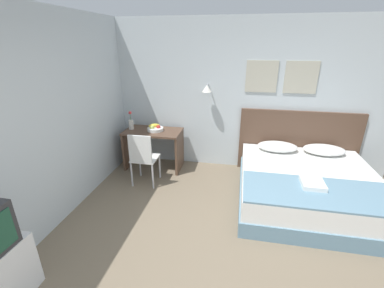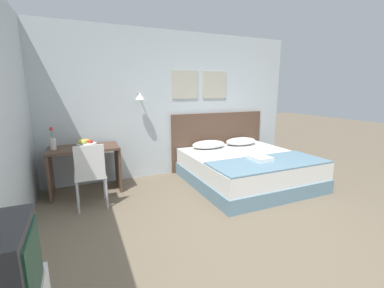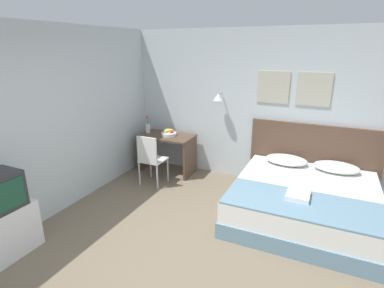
{
  "view_description": "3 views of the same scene",
  "coord_description": "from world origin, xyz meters",
  "px_view_note": "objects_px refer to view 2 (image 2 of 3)",
  "views": [
    {
      "loc": [
        0.05,
        -1.87,
        2.25
      ],
      "look_at": [
        -0.68,
        1.87,
        0.72
      ],
      "focal_mm": 24.0,
      "sensor_mm": 36.0,
      "label": 1
    },
    {
      "loc": [
        -1.54,
        -1.88,
        1.61
      ],
      "look_at": [
        0.04,
        1.67,
        0.78
      ],
      "focal_mm": 24.0,
      "sensor_mm": 36.0,
      "label": 2
    },
    {
      "loc": [
        1.23,
        -2.4,
        2.33
      ],
      "look_at": [
        -0.54,
        1.42,
        0.96
      ],
      "focal_mm": 28.0,
      "sensor_mm": 36.0,
      "label": 3
    }
  ],
  "objects_px": {
    "throw_blanket": "(269,162)",
    "fruit_bowl": "(86,144)",
    "headboard": "(218,140)",
    "bed": "(246,169)",
    "pillow_right": "(241,141)",
    "flower_vase": "(53,142)",
    "desk_chair": "(90,172)",
    "folded_towel_near_foot": "(260,158)",
    "desk": "(85,162)",
    "pillow_left": "(209,144)"
  },
  "relations": [
    {
      "from": "pillow_right",
      "to": "flower_vase",
      "type": "bearing_deg",
      "value": -179.27
    },
    {
      "from": "headboard",
      "to": "pillow_left",
      "type": "relative_size",
      "value": 3.08
    },
    {
      "from": "throw_blanket",
      "to": "fruit_bowl",
      "type": "distance_m",
      "value": 2.85
    },
    {
      "from": "flower_vase",
      "to": "headboard",
      "type": "bearing_deg",
      "value": 6.15
    },
    {
      "from": "throw_blanket",
      "to": "headboard",
      "type": "bearing_deg",
      "value": 90.0
    },
    {
      "from": "throw_blanket",
      "to": "pillow_right",
      "type": "bearing_deg",
      "value": 73.95
    },
    {
      "from": "pillow_right",
      "to": "desk_chair",
      "type": "height_order",
      "value": "desk_chair"
    },
    {
      "from": "desk",
      "to": "throw_blanket",
      "type": "bearing_deg",
      "value": -25.69
    },
    {
      "from": "headboard",
      "to": "desk_chair",
      "type": "distance_m",
      "value": 2.73
    },
    {
      "from": "throw_blanket",
      "to": "desk_chair",
      "type": "bearing_deg",
      "value": 167.12
    },
    {
      "from": "pillow_left",
      "to": "flower_vase",
      "type": "relative_size",
      "value": 1.95
    },
    {
      "from": "folded_towel_near_foot",
      "to": "desk_chair",
      "type": "xyz_separation_m",
      "value": [
        -2.48,
        0.44,
        -0.02
      ]
    },
    {
      "from": "desk",
      "to": "desk_chair",
      "type": "xyz_separation_m",
      "value": [
        0.05,
        -0.66,
        0.03
      ]
    },
    {
      "from": "folded_towel_near_foot",
      "to": "desk",
      "type": "relative_size",
      "value": 0.32
    },
    {
      "from": "bed",
      "to": "flower_vase",
      "type": "relative_size",
      "value": 5.75
    },
    {
      "from": "folded_towel_near_foot",
      "to": "flower_vase",
      "type": "distance_m",
      "value": 3.16
    },
    {
      "from": "headboard",
      "to": "bed",
      "type": "bearing_deg",
      "value": -90.0
    },
    {
      "from": "throw_blanket",
      "to": "flower_vase",
      "type": "xyz_separation_m",
      "value": [
        -3.0,
        1.25,
        0.34
      ]
    },
    {
      "from": "bed",
      "to": "throw_blanket",
      "type": "xyz_separation_m",
      "value": [
        0.0,
        -0.57,
        0.26
      ]
    },
    {
      "from": "desk_chair",
      "to": "fruit_bowl",
      "type": "xyz_separation_m",
      "value": [
        -0.01,
        0.68,
        0.25
      ]
    },
    {
      "from": "bed",
      "to": "folded_towel_near_foot",
      "type": "distance_m",
      "value": 0.53
    },
    {
      "from": "folded_towel_near_foot",
      "to": "flower_vase",
      "type": "height_order",
      "value": "flower_vase"
    },
    {
      "from": "headboard",
      "to": "desk",
      "type": "height_order",
      "value": "headboard"
    },
    {
      "from": "pillow_left",
      "to": "pillow_right",
      "type": "bearing_deg",
      "value": 0.0
    },
    {
      "from": "headboard",
      "to": "flower_vase",
      "type": "height_order",
      "value": "headboard"
    },
    {
      "from": "folded_towel_near_foot",
      "to": "desk_chair",
      "type": "height_order",
      "value": "desk_chair"
    },
    {
      "from": "pillow_left",
      "to": "pillow_right",
      "type": "height_order",
      "value": "same"
    },
    {
      "from": "headboard",
      "to": "pillow_left",
      "type": "bearing_deg",
      "value": -143.04
    },
    {
      "from": "fruit_bowl",
      "to": "pillow_right",
      "type": "bearing_deg",
      "value": 0.69
    },
    {
      "from": "headboard",
      "to": "pillow_right",
      "type": "bearing_deg",
      "value": -36.96
    },
    {
      "from": "desk_chair",
      "to": "folded_towel_near_foot",
      "type": "bearing_deg",
      "value": -10.16
    },
    {
      "from": "bed",
      "to": "folded_towel_near_foot",
      "type": "bearing_deg",
      "value": -98.15
    },
    {
      "from": "desk_chair",
      "to": "headboard",
      "type": "bearing_deg",
      "value": 21.4
    },
    {
      "from": "pillow_left",
      "to": "desk",
      "type": "distance_m",
      "value": 2.22
    },
    {
      "from": "bed",
      "to": "desk",
      "type": "bearing_deg",
      "value": 165.33
    },
    {
      "from": "pillow_right",
      "to": "throw_blanket",
      "type": "xyz_separation_m",
      "value": [
        -0.37,
        -1.29,
        -0.06
      ]
    },
    {
      "from": "bed",
      "to": "headboard",
      "type": "bearing_deg",
      "value": 90.0
    },
    {
      "from": "headboard",
      "to": "fruit_bowl",
      "type": "height_order",
      "value": "headboard"
    },
    {
      "from": "pillow_right",
      "to": "desk_chair",
      "type": "distance_m",
      "value": 3.0
    },
    {
      "from": "pillow_left",
      "to": "desk",
      "type": "height_order",
      "value": "desk"
    },
    {
      "from": "desk",
      "to": "fruit_bowl",
      "type": "relative_size",
      "value": 3.53
    },
    {
      "from": "throw_blanket",
      "to": "desk_chair",
      "type": "height_order",
      "value": "desk_chair"
    },
    {
      "from": "bed",
      "to": "pillow_right",
      "type": "height_order",
      "value": "pillow_right"
    },
    {
      "from": "folded_towel_near_foot",
      "to": "throw_blanket",
      "type": "bearing_deg",
      "value": -65.8
    },
    {
      "from": "throw_blanket",
      "to": "desk",
      "type": "height_order",
      "value": "desk"
    },
    {
      "from": "throw_blanket",
      "to": "fruit_bowl",
      "type": "relative_size",
      "value": 6.39
    },
    {
      "from": "desk_chair",
      "to": "pillow_left",
      "type": "bearing_deg",
      "value": 18.25
    },
    {
      "from": "throw_blanket",
      "to": "folded_towel_near_foot",
      "type": "distance_m",
      "value": 0.16
    },
    {
      "from": "bed",
      "to": "flower_vase",
      "type": "bearing_deg",
      "value": 167.15
    },
    {
      "from": "pillow_right",
      "to": "desk",
      "type": "height_order",
      "value": "desk"
    }
  ]
}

